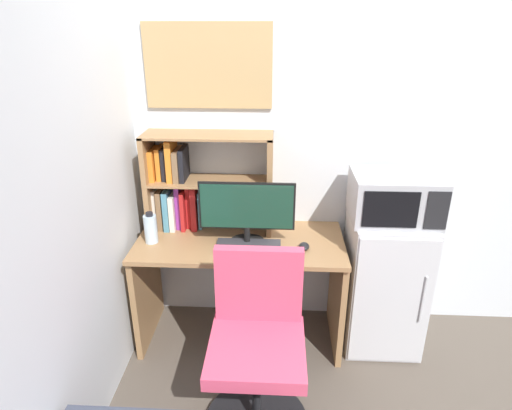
% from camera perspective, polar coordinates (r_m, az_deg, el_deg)
% --- Properties ---
extents(wall_back, '(6.40, 0.04, 2.60)m').
position_cam_1_polar(wall_back, '(2.98, 24.56, 7.80)').
color(wall_back, silver).
rests_on(wall_back, ground_plane).
extents(desk, '(1.28, 0.60, 0.73)m').
position_cam_1_polar(desk, '(2.80, -2.03, -8.57)').
color(desk, '#997047').
rests_on(desk, ground_plane).
extents(hutch_bookshelf, '(0.79, 0.26, 0.62)m').
position_cam_1_polar(hutch_bookshelf, '(2.78, -8.62, 2.79)').
color(hutch_bookshelf, '#997047').
rests_on(hutch_bookshelf, desk).
extents(monitor, '(0.57, 0.22, 0.39)m').
position_cam_1_polar(monitor, '(2.56, -1.21, -0.77)').
color(monitor, black).
rests_on(monitor, desk).
extents(keyboard, '(0.38, 0.16, 0.02)m').
position_cam_1_polar(keyboard, '(2.60, -1.00, -5.40)').
color(keyboard, '#333338').
rests_on(keyboard, desk).
extents(computer_mouse, '(0.06, 0.09, 0.04)m').
position_cam_1_polar(computer_mouse, '(2.60, 6.32, -5.40)').
color(computer_mouse, black).
rests_on(computer_mouse, desk).
extents(water_bottle, '(0.08, 0.08, 0.20)m').
position_cam_1_polar(water_bottle, '(2.70, -13.63, -3.01)').
color(water_bottle, silver).
rests_on(water_bottle, desk).
extents(mini_fridge, '(0.47, 0.49, 0.89)m').
position_cam_1_polar(mini_fridge, '(2.93, 16.44, -9.64)').
color(mini_fridge, silver).
rests_on(mini_fridge, ground_plane).
extents(microwave, '(0.50, 0.38, 0.28)m').
position_cam_1_polar(microwave, '(2.67, 17.81, 0.97)').
color(microwave, '#ADADB2').
rests_on(microwave, mini_fridge).
extents(desk_chair, '(0.54, 0.54, 0.95)m').
position_cam_1_polar(desk_chair, '(2.33, 0.16, -19.05)').
color(desk_chair, black).
rests_on(desk_chair, ground_plane).
extents(wall_corkboard, '(0.76, 0.02, 0.49)m').
position_cam_1_polar(wall_corkboard, '(2.71, -6.29, 17.64)').
color(wall_corkboard, tan).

